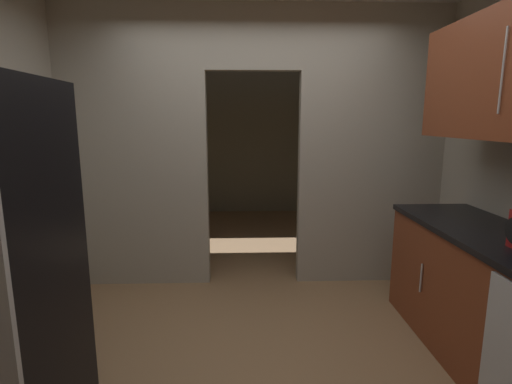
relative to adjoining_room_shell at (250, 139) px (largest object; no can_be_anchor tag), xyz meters
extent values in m
plane|color=#93704C|center=(0.00, -3.59, -1.33)|extent=(20.00, 20.00, 0.00)
cube|color=#ADA899|center=(-1.15, -2.12, 0.00)|extent=(1.38, 0.12, 2.67)
cube|color=#ADA899|center=(1.14, -2.12, 0.00)|extent=(1.40, 0.12, 2.67)
cube|color=#ADA899|center=(-0.01, -2.12, 1.04)|extent=(0.89, 0.12, 0.59)
cube|color=gray|center=(0.00, 0.97, 0.00)|extent=(3.68, 0.10, 2.67)
cube|color=gray|center=(-1.79, -0.58, 0.00)|extent=(0.10, 3.09, 2.67)
cube|color=gray|center=(1.79, -0.58, 0.00)|extent=(0.10, 3.09, 2.67)
cube|color=brown|center=(1.51, -3.69, -0.90)|extent=(0.61, 2.10, 0.86)
cylinder|color=#B7BABC|center=(1.20, -4.15, -0.86)|extent=(0.01, 0.01, 0.22)
cylinder|color=#B7BABC|center=(1.20, -3.23, -0.86)|extent=(0.01, 0.01, 0.22)
cylinder|color=#B7BABC|center=(1.33, -3.69, 0.56)|extent=(0.01, 0.01, 0.47)
camera|label=1|loc=(-0.11, -5.87, 0.29)|focal=27.10mm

